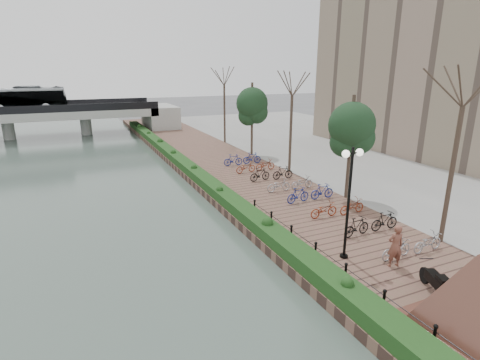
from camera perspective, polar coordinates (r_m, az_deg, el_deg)
ground at (r=14.61m, az=13.64°, el=-19.42°), size 220.00×220.00×0.00m
promenade at (r=30.20m, az=-0.50°, el=0.73°), size 8.00×75.00×0.50m
inland_pavement at (r=39.25m, az=21.46°, el=3.28°), size 24.00×75.00×0.50m
hedge at (r=31.22m, az=-8.09°, el=2.14°), size 1.10×56.00×0.60m
chain_fence at (r=16.23m, az=13.50°, el=-11.95°), size 0.10×14.10×0.70m
granite_monument at (r=13.92m, az=32.20°, el=-14.57°), size 5.16×5.16×2.70m
lamppost at (r=16.18m, az=16.48°, el=0.02°), size 1.02×0.32×4.94m
motorcycle at (r=15.90m, az=27.56°, el=-13.40°), size 1.15×1.78×1.07m
pedestrian at (r=17.02m, az=22.58°, el=-9.25°), size 0.77×0.60×1.86m
bicycle_parking at (r=24.75m, az=9.27°, el=-1.32°), size 2.40×19.89×1.00m
street_trees at (r=27.26m, az=11.40°, el=6.10°), size 3.20×37.12×6.80m
bridge at (r=54.81m, az=-31.77°, el=8.76°), size 36.00×10.77×6.50m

